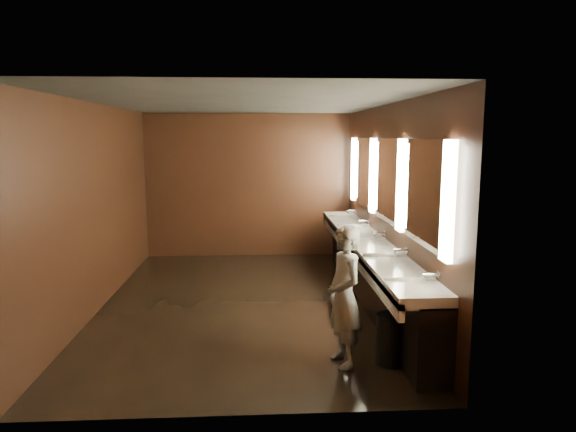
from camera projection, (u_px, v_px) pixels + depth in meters
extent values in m
plane|color=black|center=(246.00, 303.00, 7.33)|extent=(6.00, 6.00, 0.00)
cube|color=#2D2D2B|center=(243.00, 103.00, 6.90)|extent=(4.00, 6.00, 0.02)
cube|color=black|center=(249.00, 185.00, 10.07)|extent=(4.00, 0.02, 2.80)
cube|color=black|center=(235.00, 255.00, 4.15)|extent=(4.00, 0.02, 2.80)
cube|color=black|center=(98.00, 207.00, 7.00)|extent=(0.02, 6.00, 2.80)
cube|color=black|center=(387.00, 205.00, 7.23)|extent=(0.02, 6.00, 2.80)
cube|color=black|center=(372.00, 273.00, 7.37)|extent=(0.36, 5.40, 0.81)
cube|color=white|center=(367.00, 243.00, 7.30)|extent=(0.55, 5.40, 0.12)
cube|color=white|center=(349.00, 249.00, 7.29)|extent=(0.06, 5.40, 0.18)
cylinder|color=silver|center=(431.00, 275.00, 5.11)|extent=(0.18, 0.04, 0.04)
cylinder|color=silver|center=(401.00, 250.00, 6.20)|extent=(0.18, 0.04, 0.04)
cylinder|color=silver|center=(380.00, 233.00, 7.28)|extent=(0.18, 0.04, 0.04)
cylinder|color=silver|center=(364.00, 221.00, 8.37)|extent=(0.18, 0.04, 0.04)
cylinder|color=silver|center=(352.00, 211.00, 9.46)|extent=(0.18, 0.04, 0.04)
cube|color=#FFF5CC|center=(448.00, 201.00, 4.80)|extent=(0.06, 0.22, 1.15)
cube|color=white|center=(423.00, 192.00, 5.59)|extent=(0.03, 1.32, 1.15)
cube|color=#FFF5CC|center=(401.00, 185.00, 6.38)|extent=(0.06, 0.23, 1.15)
cube|color=white|center=(386.00, 180.00, 7.17)|extent=(0.03, 1.32, 1.15)
cube|color=#FFF5CC|center=(373.00, 176.00, 7.96)|extent=(0.06, 0.23, 1.15)
cube|color=white|center=(363.00, 172.00, 8.75)|extent=(0.03, 1.32, 1.15)
cube|color=#FFF5CC|center=(354.00, 169.00, 9.54)|extent=(0.06, 0.22, 1.15)
imported|color=#7BA2B8|center=(344.00, 296.00, 5.25)|extent=(0.46, 0.60, 1.47)
cylinder|color=black|center=(392.00, 339.00, 5.35)|extent=(0.44, 0.44, 0.52)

